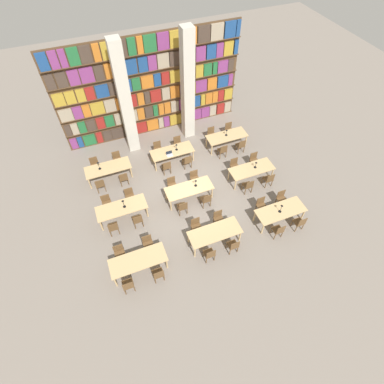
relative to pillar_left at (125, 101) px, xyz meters
The scene contains 57 objects.
ground_plane 5.66m from the pillar_left, 70.05° to the right, with size 40.00×40.00×0.00m, color gray.
bookshelf_bank 2.02m from the pillar_left, 35.05° to the left, with size 10.00×0.35×5.50m.
pillar_left is the anchor object (origin of this frame).
pillar_center 3.27m from the pillar_left, ahead, with size 0.59×0.59×6.00m.
reading_table_0 7.80m from the pillar_left, 102.55° to the right, with size 2.25×0.89×0.75m.
chair_0 8.68m from the pillar_left, 105.57° to the right, with size 0.42×0.40×0.89m.
chair_1 7.35m from the pillar_left, 108.82° to the right, with size 0.42×0.40×0.89m.
chair_2 8.45m from the pillar_left, 97.31° to the right, with size 0.42×0.40×0.89m.
chair_3 7.08m from the pillar_left, 98.92° to the right, with size 0.42×0.40×0.89m.
reading_table_1 7.76m from the pillar_left, 76.63° to the right, with size 2.25×0.89×0.75m.
chair_4 8.40m from the pillar_left, 81.62° to the right, with size 0.42×0.40×0.89m.
chair_5 7.04m from the pillar_left, 79.77° to the right, with size 0.42×0.40×0.89m.
chair_6 8.62m from the pillar_left, 74.24° to the right, with size 0.42×0.40×0.89m.
chair_7 7.30m from the pillar_left, 70.92° to the right, with size 0.42×0.40×0.89m.
reading_table_2 9.04m from the pillar_left, 55.99° to the right, with size 2.25×0.89×0.75m.
chair_8 9.44m from the pillar_left, 61.25° to the right, with size 0.42×0.40×0.89m.
chair_9 8.24m from the pillar_left, 56.11° to the right, with size 0.42×0.40×0.89m.
chair_10 9.99m from the pillar_left, 55.63° to the right, with size 0.42×0.40×0.89m.
chair_11 8.86m from the pillar_left, 50.06° to the right, with size 0.42×0.40×0.89m.
desk_lamp_0 8.94m from the pillar_left, 56.61° to the right, with size 0.14×0.14×0.49m.
reading_table_3 5.33m from the pillar_left, 110.00° to the right, with size 2.25×0.89×0.75m.
chair_12 6.22m from the pillar_left, 112.92° to the right, with size 0.42×0.40×0.89m.
chair_13 5.05m from the pillar_left, 120.39° to the right, with size 0.42×0.40×0.89m.
chair_14 5.92m from the pillar_left, 102.08° to the right, with size 0.42×0.40×0.89m.
chair_15 4.68m from the pillar_left, 106.53° to the right, with size 0.42×0.40×0.89m.
desk_lamp_1 5.15m from the pillar_left, 108.32° to the right, with size 0.14×0.14×0.48m.
reading_table_4 5.36m from the pillar_left, 71.02° to the right, with size 2.25×0.89×0.75m.
chair_16 5.94m from the pillar_left, 79.65° to the right, with size 0.42×0.40×0.89m.
chair_17 4.69m from the pillar_left, 75.85° to the right, with size 0.42×0.40×0.89m.
chair_18 6.25m from the pillar_left, 67.93° to the right, with size 0.42×0.40×0.89m.
chair_19 5.07m from the pillar_left, 60.76° to the right, with size 0.42×0.40×0.89m.
desk_lamp_2 5.31m from the pillar_left, 67.07° to the right, with size 0.14×0.14×0.40m.
reading_table_5 7.08m from the pillar_left, 42.56° to the right, with size 2.25×0.89×0.75m.
chair_20 7.28m from the pillar_left, 50.22° to the right, with size 0.42×0.40×0.89m.
chair_21 6.31m from the pillar_left, 40.93° to the right, with size 0.42×0.40×0.89m.
chair_22 8.02m from the pillar_left, 43.62° to the right, with size 0.42×0.40×0.89m.
chair_23 7.15m from the pillar_left, 34.53° to the right, with size 0.42×0.40×0.89m.
desk_lamp_3 7.11m from the pillar_left, 41.36° to the right, with size 0.14×0.14×0.39m.
reading_table_6 3.42m from the pillar_left, 133.16° to the right, with size 2.25×0.89×0.75m.
chair_24 4.26m from the pillar_left, 131.88° to the right, with size 0.42×0.40×0.89m.
chair_25 3.58m from the pillar_left, 154.43° to the right, with size 0.42×0.40×0.89m.
chair_26 3.76m from the pillar_left, 113.87° to the right, with size 0.42×0.40×0.89m.
chair_27 2.97m from the pillar_left, 135.88° to the right, with size 0.42×0.40×0.89m.
desk_lamp_4 3.36m from the pillar_left, 139.66° to the right, with size 0.14×0.14×0.47m.
reading_table_7 3.41m from the pillar_left, 48.13° to the right, with size 2.25×0.89×0.75m.
chair_28 3.78m from the pillar_left, 67.04° to the right, with size 0.42×0.40×0.89m.
chair_29 2.97m from the pillar_left, 45.81° to the right, with size 0.42×0.40×0.89m.
chair_30 4.25m from the pillar_left, 49.16° to the right, with size 0.42×0.40×0.89m.
chair_31 3.55m from the pillar_left, 26.76° to the right, with size 0.42×0.40×0.89m.
desk_lamp_5 3.33m from the pillar_left, 44.26° to the right, with size 0.14×0.14×0.40m.
laptop 3.38m from the pillar_left, 55.63° to the right, with size 0.32×0.22×0.21m.
reading_table_8 5.68m from the pillar_left, 20.39° to the right, with size 2.25×0.89×0.75m.
chair_32 5.58m from the pillar_left, 30.65° to the right, with size 0.42×0.40×0.89m.
chair_33 5.08m from the pillar_left, 14.11° to the right, with size 0.42×0.40×0.89m.
chair_34 6.46m from the pillar_left, 25.26° to the right, with size 0.42×0.40×0.89m.
chair_35 6.04m from the pillar_left, 11.32° to the right, with size 0.42×0.40×0.89m.
desk_lamp_6 5.52m from the pillar_left, 19.99° to the right, with size 0.14×0.14×0.39m.
Camera 1 is at (-3.24, -8.52, 11.47)m, focal length 28.00 mm.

